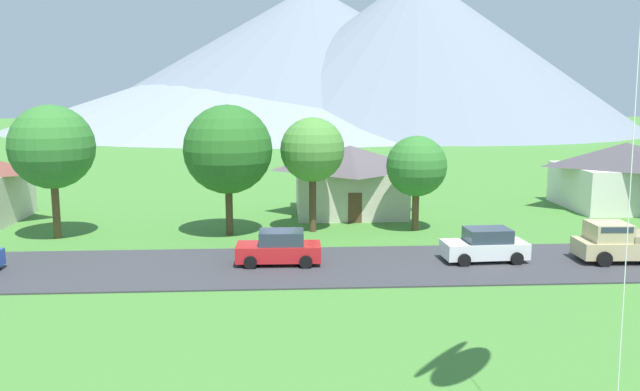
# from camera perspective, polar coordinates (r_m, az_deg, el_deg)

# --- Properties ---
(road_strip) EXTENTS (160.00, 7.39, 0.08)m
(road_strip) POSITION_cam_1_polar(r_m,az_deg,el_deg) (32.26, -1.58, -6.25)
(road_strip) COLOR #38383D
(road_strip) RESTS_ON ground
(mountain_far_west_ridge) EXTENTS (95.89, 95.89, 34.28)m
(mountain_far_west_ridge) POSITION_cam_1_polar(r_m,az_deg,el_deg) (148.93, 8.46, 12.51)
(mountain_far_west_ridge) COLOR slate
(mountain_far_west_ridge) RESTS_ON ground
(mountain_far_east_ridge) EXTENTS (120.47, 120.47, 19.88)m
(mountain_far_east_ridge) POSITION_cam_1_polar(r_m,az_deg,el_deg) (155.55, -3.93, 9.80)
(mountain_far_east_ridge) COLOR gray
(mountain_far_east_ridge) RESTS_ON ground
(mountain_west_ridge) EXTENTS (118.19, 118.19, 33.45)m
(mountain_west_ridge) POSITION_cam_1_polar(r_m,az_deg,el_deg) (162.30, -0.71, 12.20)
(mountain_west_ridge) COLOR slate
(mountain_west_ridge) RESTS_ON ground
(house_leftmost) EXTENTS (7.99, 7.15, 4.82)m
(house_leftmost) POSITION_cam_1_polar(r_m,az_deg,el_deg) (45.54, 2.64, 1.51)
(house_leftmost) COLOR beige
(house_leftmost) RESTS_ON ground
(house_left_center) EXTENTS (9.14, 7.99, 4.85)m
(house_left_center) POSITION_cam_1_polar(r_m,az_deg,el_deg) (52.74, 25.24, 1.71)
(house_left_center) COLOR silver
(house_left_center) RESTS_ON ground
(tree_near_left) EXTENTS (4.88, 4.88, 7.85)m
(tree_near_left) POSITION_cam_1_polar(r_m,az_deg,el_deg) (40.63, -22.55, 3.95)
(tree_near_left) COLOR brown
(tree_near_left) RESTS_ON ground
(tree_left_of_center) EXTENTS (3.92, 3.92, 7.05)m
(tree_left_of_center) POSITION_cam_1_polar(r_m,az_deg,el_deg) (39.38, -0.67, 4.02)
(tree_left_of_center) COLOR #4C3823
(tree_left_of_center) RESTS_ON ground
(tree_center) EXTENTS (3.74, 3.74, 5.91)m
(tree_center) POSITION_cam_1_polar(r_m,az_deg,el_deg) (40.27, 8.50, 2.54)
(tree_center) COLOR brown
(tree_center) RESTS_ON ground
(tree_near_right) EXTENTS (5.29, 5.29, 7.83)m
(tree_near_right) POSITION_cam_1_polar(r_m,az_deg,el_deg) (38.85, -8.12, 4.03)
(tree_near_right) COLOR #4C3823
(tree_near_right) RESTS_ON ground
(parked_car_red_mid_east) EXTENTS (4.25, 2.17, 1.68)m
(parked_car_red_mid_east) POSITION_cam_1_polar(r_m,az_deg,el_deg) (32.46, -3.60, -4.65)
(parked_car_red_mid_east) COLOR red
(parked_car_red_mid_east) RESTS_ON road_strip
(parked_car_white_east_end) EXTENTS (4.28, 2.23, 1.68)m
(parked_car_white_east_end) POSITION_cam_1_polar(r_m,az_deg,el_deg) (33.98, 14.34, -4.30)
(parked_car_white_east_end) COLOR white
(parked_car_white_east_end) RESTS_ON road_strip
(pickup_truck_sand_west_side) EXTENTS (5.27, 2.48, 1.99)m
(pickup_truck_sand_west_side) POSITION_cam_1_polar(r_m,az_deg,el_deg) (36.32, 25.37, -3.73)
(pickup_truck_sand_west_side) COLOR #C6B284
(pickup_truck_sand_west_side) RESTS_ON road_strip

